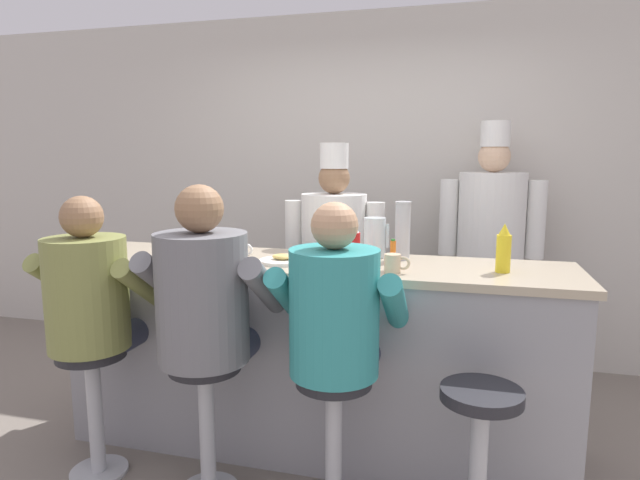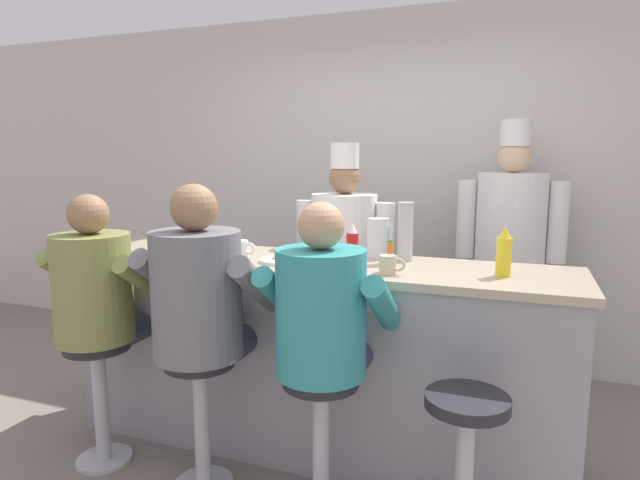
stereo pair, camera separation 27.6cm
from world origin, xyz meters
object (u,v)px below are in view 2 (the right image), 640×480
object	(u,v)px
hot_sauce_bottle_orange	(390,256)
diner_seated_teal	(324,322)
diner_seated_grey	(202,302)
cup_stack_steel	(405,232)
ketchup_bottle_red	(352,247)
coffee_mug_white	(241,249)
cook_in_whites_near	(344,261)
cereal_bowl	(208,255)
mustard_bottle_yellow	(504,253)
coffee_mug_tan	(389,265)
cook_in_whites_far	(510,243)
breakfast_plate	(283,259)
empty_stool_round	(465,448)
diner_seated_olive	(99,296)
water_pitcher_clear	(378,238)

from	to	relation	value
hot_sauce_bottle_orange	diner_seated_teal	bearing A→B (deg)	-114.14
diner_seated_grey	hot_sauce_bottle_orange	bearing A→B (deg)	27.45
cup_stack_steel	ketchup_bottle_red	bearing A→B (deg)	-132.27
hot_sauce_bottle_orange	coffee_mug_white	xyz separation A→B (m)	(-0.85, 0.05, -0.03)
hot_sauce_bottle_orange	cook_in_whites_near	bearing A→B (deg)	122.75
cereal_bowl	diner_seated_grey	xyz separation A→B (m)	(0.18, -0.35, -0.15)
mustard_bottle_yellow	cup_stack_steel	xyz separation A→B (m)	(-0.50, 0.20, 0.05)
hot_sauce_bottle_orange	coffee_mug_white	size ratio (longest dim) A/B	1.09
diner_seated_teal	mustard_bottle_yellow	bearing A→B (deg)	34.57
coffee_mug_tan	cook_in_whites_far	xyz separation A→B (m)	(0.51, 1.43, -0.08)
breakfast_plate	empty_stool_round	xyz separation A→B (m)	(1.00, -0.47, -0.61)
hot_sauce_bottle_orange	coffee_mug_tan	world-z (taller)	hot_sauce_bottle_orange
cook_in_whites_far	cereal_bowl	bearing A→B (deg)	-137.06
hot_sauce_bottle_orange	diner_seated_olive	xyz separation A→B (m)	(-1.42, -0.42, -0.23)
mustard_bottle_yellow	cereal_bowl	distance (m)	1.51
ketchup_bottle_red	coffee_mug_tan	world-z (taller)	ketchup_bottle_red
ketchup_bottle_red	diner_seated_grey	bearing A→B (deg)	-143.31
cereal_bowl	diner_seated_teal	xyz separation A→B (m)	(0.80, -0.36, -0.18)
empty_stool_round	diner_seated_olive	bearing A→B (deg)	178.98
diner_seated_grey	cook_in_whites_far	bearing A→B (deg)	52.99
cup_stack_steel	coffee_mug_tan	bearing A→B (deg)	-90.30
water_pitcher_clear	breakfast_plate	xyz separation A→B (m)	(-0.44, -0.29, -0.10)
cereal_bowl	diner_seated_olive	distance (m)	0.59
mustard_bottle_yellow	diner_seated_olive	distance (m)	2.01
breakfast_plate	diner_seated_teal	world-z (taller)	diner_seated_teal
mustard_bottle_yellow	cook_in_whites_far	xyz separation A→B (m)	(0.00, 1.27, -0.14)
water_pitcher_clear	cup_stack_steel	world-z (taller)	cup_stack_steel
hot_sauce_bottle_orange	cereal_bowl	distance (m)	0.99
mustard_bottle_yellow	cook_in_whites_far	size ratio (longest dim) A/B	0.13
water_pitcher_clear	coffee_mug_tan	xyz separation A→B (m)	(0.15, -0.39, -0.06)
mustard_bottle_yellow	cereal_bowl	xyz separation A→B (m)	(-1.51, -0.13, -0.08)
breakfast_plate	diner_seated_olive	size ratio (longest dim) A/B	0.17
diner_seated_teal	empty_stool_round	distance (m)	0.76
cook_in_whites_near	diner_seated_grey	bearing A→B (deg)	-105.88
coffee_mug_tan	diner_seated_teal	distance (m)	0.44
breakfast_plate	cereal_bowl	distance (m)	0.41
hot_sauce_bottle_orange	empty_stool_round	world-z (taller)	hot_sauce_bottle_orange
diner_seated_teal	cook_in_whites_near	size ratio (longest dim) A/B	0.84
cup_stack_steel	empty_stool_round	xyz separation A→B (m)	(0.41, -0.72, -0.76)
diner_seated_grey	cook_in_whites_far	size ratio (longest dim) A/B	0.80
mustard_bottle_yellow	diner_seated_grey	distance (m)	1.43
diner_seated_teal	cup_stack_steel	bearing A→B (deg)	73.50
water_pitcher_clear	diner_seated_teal	world-z (taller)	diner_seated_teal
ketchup_bottle_red	hot_sauce_bottle_orange	distance (m)	0.21
cereal_bowl	diner_seated_grey	distance (m)	0.43
breakfast_plate	cup_stack_steel	bearing A→B (deg)	23.22
coffee_mug_tan	water_pitcher_clear	bearing A→B (deg)	111.42
coffee_mug_white	cook_in_whites_near	bearing A→B (deg)	61.46
mustard_bottle_yellow	diner_seated_olive	world-z (taller)	diner_seated_olive
mustard_bottle_yellow	water_pitcher_clear	distance (m)	0.70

